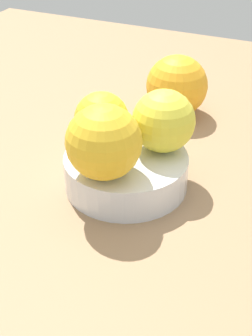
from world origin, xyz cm
name	(u,v)px	position (x,y,z in cm)	size (l,w,h in cm)	color
ground_plane	(126,192)	(0.00, 0.00, -1.00)	(110.00, 110.00, 2.00)	#997551
fruit_bowl	(126,172)	(0.00, 0.00, 1.87)	(14.14, 14.14, 3.94)	silver
orange_in_bowl_0	(104,142)	(4.23, -0.60, 7.93)	(7.97, 7.97, 7.97)	yellow
orange_in_bowl_1	(164,121)	(-3.28, 3.12, 7.51)	(7.14, 7.14, 7.14)	yellow
orange_in_bowl_2	(102,119)	(-1.60, -3.77, 7.09)	(6.29, 6.29, 6.29)	yellow
orange_loose_0	(177,86)	(-19.50, -0.79, 4.39)	(8.78, 8.78, 8.78)	#F9A823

